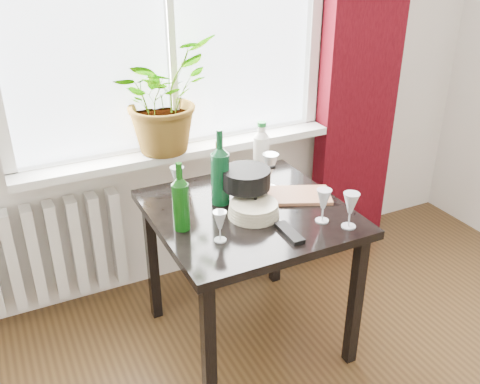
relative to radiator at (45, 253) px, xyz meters
name	(u,v)px	position (x,y,z in m)	size (l,w,h in m)	color
windowsill	(180,150)	(0.75, -0.03, 0.44)	(1.72, 0.20, 0.04)	white
curtain	(364,42)	(1.87, -0.06, 0.92)	(0.50, 0.12, 2.56)	#39050B
radiator	(45,253)	(0.00, 0.00, 0.00)	(0.80, 0.10, 0.55)	silver
table	(249,227)	(0.85, -0.63, 0.27)	(0.85, 0.85, 0.74)	black
potted_plant	(162,96)	(0.67, -0.03, 0.75)	(0.51, 0.45, 0.57)	#227F23
wine_bottle_left	(180,196)	(0.52, -0.65, 0.51)	(0.07, 0.07, 0.30)	#0C420D
wine_bottle_right	(220,167)	(0.76, -0.51, 0.54)	(0.08, 0.08, 0.36)	#0B3D1E
bottle_amber	(219,167)	(0.80, -0.41, 0.49)	(0.06, 0.06, 0.26)	#79340D
cleaning_bottle	(261,148)	(1.08, -0.31, 0.50)	(0.08, 0.08, 0.28)	white
wineglass_front_right	(323,205)	(1.09, -0.87, 0.44)	(0.07, 0.07, 0.16)	silver
wineglass_far_right	(350,210)	(1.16, -0.96, 0.44)	(0.07, 0.07, 0.16)	silver
wineglass_back_center	(270,171)	(1.04, -0.48, 0.45)	(0.08, 0.08, 0.18)	silver
wineglass_back_left	(178,182)	(0.61, -0.37, 0.44)	(0.07, 0.07, 0.16)	silver
wineglass_front_left	(220,226)	(0.62, -0.82, 0.43)	(0.06, 0.06, 0.14)	silver
plate_stack	(254,210)	(0.84, -0.69, 0.39)	(0.23, 0.23, 0.06)	beige
fondue_pot	(246,187)	(0.87, -0.57, 0.45)	(0.25, 0.22, 0.17)	black
tv_remote	(289,233)	(0.90, -0.90, 0.37)	(0.05, 0.18, 0.02)	black
cutting_board	(299,195)	(1.12, -0.63, 0.37)	(0.29, 0.19, 0.02)	#9A6445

